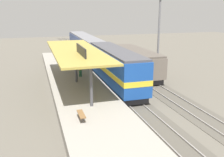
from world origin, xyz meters
TOP-DOWN VIEW (x-y plane):
  - ground_plane at (2.00, 0.00)m, footprint 120.00×120.00m
  - track_near at (0.00, 0.00)m, footprint 3.20×110.00m
  - track_far at (4.60, 0.00)m, footprint 3.20×110.00m
  - platform at (-4.60, 0.00)m, footprint 6.00×44.00m
  - station_canopy at (-4.60, -0.09)m, footprint 5.20×18.00m
  - platform_bench at (-6.00, -10.58)m, footprint 0.44×1.70m
  - locomotive at (0.00, -0.42)m, footprint 2.93×14.43m
  - passenger_carriage_single at (0.00, 17.58)m, footprint 2.90×20.00m
  - freight_car at (4.60, 3.87)m, footprint 2.80×12.00m
  - light_mast at (7.80, 3.96)m, footprint 1.10×1.10m
  - person_waiting at (-3.73, 2.28)m, footprint 0.34×0.34m

SIDE VIEW (x-z plane):
  - ground_plane at x=2.00m, z-range 0.00..0.00m
  - track_near at x=0.00m, z-range -0.05..0.11m
  - track_far at x=4.60m, z-range -0.05..0.11m
  - platform at x=-4.60m, z-range 0.00..0.90m
  - platform_bench at x=-6.00m, z-range 1.09..1.59m
  - person_waiting at x=-3.73m, z-range 1.00..2.71m
  - freight_car at x=4.60m, z-range 0.20..3.74m
  - passenger_carriage_single at x=0.00m, z-range 0.19..4.43m
  - locomotive at x=0.00m, z-range 0.19..4.63m
  - station_canopy at x=-4.60m, z-range 2.18..6.88m
  - light_mast at x=7.80m, z-range 2.55..14.25m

